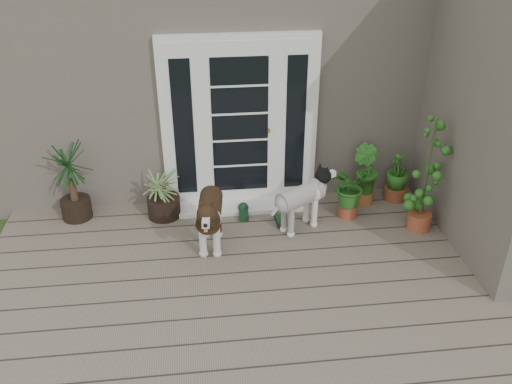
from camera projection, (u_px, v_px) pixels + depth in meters
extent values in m
cube|color=#6B5B4C|center=(282.00, 317.00, 5.27)|extent=(6.20, 4.60, 0.12)
cube|color=#665E54|center=(240.00, 49.00, 8.21)|extent=(7.40, 4.00, 3.10)
cube|color=white|center=(240.00, 123.00, 6.59)|extent=(1.90, 0.14, 2.15)
cube|color=white|center=(242.00, 205.00, 6.93)|extent=(1.60, 0.40, 0.05)
imported|color=#164F18|center=(349.00, 194.00, 6.62)|extent=(0.69, 0.69, 0.62)
imported|color=#1C5618|center=(364.00, 182.00, 6.94)|extent=(0.51, 0.51, 0.56)
imported|color=#25651C|center=(397.00, 180.00, 7.02)|extent=(0.49, 0.49, 0.54)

